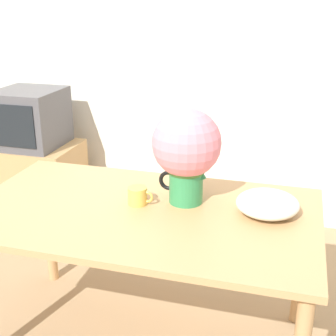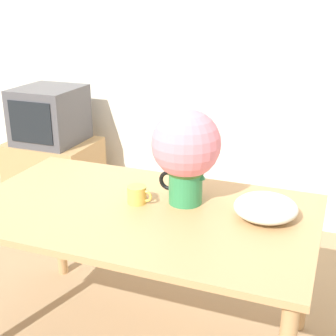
# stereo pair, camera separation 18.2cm
# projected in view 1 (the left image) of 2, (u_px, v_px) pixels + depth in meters

# --- Properties ---
(wall_back) EXTENTS (8.00, 0.05, 2.60)m
(wall_back) POSITION_uv_depth(u_px,v_px,m) (191.00, 48.00, 3.41)
(wall_back) COLOR silver
(wall_back) RESTS_ON ground_plane
(table) EXTENTS (1.59, 0.92, 0.76)m
(table) POSITION_uv_depth(u_px,v_px,m) (142.00, 226.00, 2.15)
(table) COLOR tan
(table) RESTS_ON ground_plane
(flower_vase) EXTENTS (0.32, 0.32, 0.45)m
(flower_vase) POSITION_uv_depth(u_px,v_px,m) (186.00, 150.00, 2.11)
(flower_vase) COLOR #2D844C
(flower_vase) RESTS_ON table
(coffee_mug) EXTENTS (0.12, 0.09, 0.08)m
(coffee_mug) POSITION_uv_depth(u_px,v_px,m) (138.00, 196.00, 2.16)
(coffee_mug) COLOR gold
(coffee_mug) RESTS_ON table
(white_bowl) EXTENTS (0.28, 0.28, 0.10)m
(white_bowl) POSITION_uv_depth(u_px,v_px,m) (267.00, 204.00, 2.06)
(white_bowl) COLOR silver
(white_bowl) RESTS_ON table
(tv_stand) EXTENTS (0.65, 0.51, 0.60)m
(tv_stand) POSITION_uv_depth(u_px,v_px,m) (37.00, 181.00, 3.66)
(tv_stand) COLOR tan
(tv_stand) RESTS_ON ground_plane
(tv_set) EXTENTS (0.46, 0.48, 0.42)m
(tv_set) POSITION_uv_depth(u_px,v_px,m) (30.00, 118.00, 3.47)
(tv_set) COLOR #4C4C51
(tv_set) RESTS_ON tv_stand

